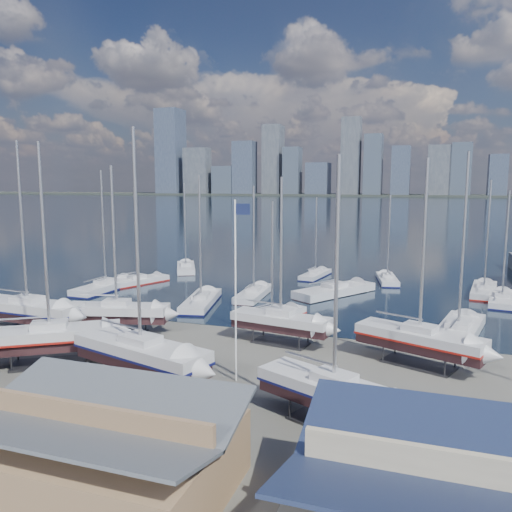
% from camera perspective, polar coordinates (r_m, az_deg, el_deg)
% --- Properties ---
extents(ground, '(1400.00, 1400.00, 0.00)m').
position_cam_1_polar(ground, '(38.44, -3.20, -12.63)').
color(ground, '#605E59').
rests_on(ground, ground).
extents(water, '(1400.00, 600.00, 0.40)m').
position_cam_1_polar(water, '(343.84, 16.56, 5.54)').
color(water, '#182437').
rests_on(water, ground).
extents(far_shore, '(1400.00, 80.00, 2.20)m').
position_cam_1_polar(far_shore, '(603.58, 17.58, 6.61)').
color(far_shore, '#2D332D').
rests_on(far_shore, ground).
extents(skyline, '(639.14, 43.80, 107.69)m').
position_cam_1_polar(skyline, '(597.98, 16.97, 10.27)').
color(skyline, '#475166').
rests_on(skyline, far_shore).
extents(shed_grey, '(12.60, 8.40, 4.17)m').
position_cam_1_polar(shed_grey, '(24.78, -18.08, -19.90)').
color(shed_grey, '#8C6B4C').
rests_on(shed_grey, ground).
extents(sailboat_cradle_0, '(11.05, 3.52, 17.53)m').
position_cam_1_polar(sailboat_cradle_0, '(51.03, -24.64, -5.60)').
color(sailboat_cradle_0, '#2D2D33').
rests_on(sailboat_cradle_0, ground).
extents(sailboat_cradle_1, '(10.28, 8.12, 16.72)m').
position_cam_1_polar(sailboat_cradle_1, '(41.51, -22.47, -8.60)').
color(sailboat_cradle_1, '#2D2D33').
rests_on(sailboat_cradle_1, ground).
extents(sailboat_cradle_2, '(9.72, 4.87, 15.34)m').
position_cam_1_polar(sailboat_cradle_2, '(47.82, -15.62, -6.18)').
color(sailboat_cradle_2, '#2D2D33').
rests_on(sailboat_cradle_2, ground).
extents(sailboat_cradle_3, '(11.22, 5.90, 17.36)m').
position_cam_1_polar(sailboat_cradle_3, '(35.90, -13.03, -10.73)').
color(sailboat_cradle_3, '#2D2D33').
rests_on(sailboat_cradle_3, ground).
extents(sailboat_cradle_4, '(8.93, 3.77, 14.26)m').
position_cam_1_polar(sailboat_cradle_4, '(43.28, 2.83, -7.46)').
color(sailboat_cradle_4, '#2D2D33').
rests_on(sailboat_cradle_4, ground).
extents(sailboat_cradle_5, '(9.65, 6.20, 15.24)m').
position_cam_1_polar(sailboat_cradle_5, '(29.50, 8.89, -15.12)').
color(sailboat_cradle_5, '#2D2D33').
rests_on(sailboat_cradle_5, ground).
extents(sailboat_cradle_6, '(9.92, 6.05, 15.56)m').
position_cam_1_polar(sailboat_cradle_6, '(40.10, 18.16, -9.06)').
color(sailboat_cradle_6, '#2D2D33').
rests_on(sailboat_cradle_6, ground).
extents(sailboat_moored_0, '(3.51, 10.93, 16.16)m').
position_cam_1_polar(sailboat_moored_0, '(67.70, -16.78, -3.54)').
color(sailboat_moored_0, black).
rests_on(sailboat_moored_0, water).
extents(sailboat_moored_1, '(5.93, 9.58, 13.88)m').
position_cam_1_polar(sailboat_moored_1, '(70.57, -13.42, -2.94)').
color(sailboat_moored_1, black).
rests_on(sailboat_moored_1, water).
extents(sailboat_moored_2, '(6.80, 9.79, 14.53)m').
position_cam_1_polar(sailboat_moored_2, '(80.23, -8.01, -1.46)').
color(sailboat_moored_2, black).
rests_on(sailboat_moored_2, water).
extents(sailboat_moored_3, '(5.03, 10.67, 15.39)m').
position_cam_1_polar(sailboat_moored_3, '(57.27, -6.29, -5.34)').
color(sailboat_moored_3, black).
rests_on(sailboat_moored_3, water).
extents(sailboat_moored_4, '(3.13, 9.48, 14.11)m').
position_cam_1_polar(sailboat_moored_4, '(60.95, -0.25, -4.45)').
color(sailboat_moored_4, black).
rests_on(sailboat_moored_4, water).
extents(sailboat_moored_5, '(3.46, 8.54, 12.40)m').
position_cam_1_polar(sailboat_moored_5, '(74.32, 6.80, -2.22)').
color(sailboat_moored_5, black).
rests_on(sailboat_moored_5, water).
extents(sailboat_moored_6, '(5.80, 8.58, 12.56)m').
position_cam_1_polar(sailboat_moored_6, '(51.30, 1.84, -6.90)').
color(sailboat_moored_6, black).
rests_on(sailboat_moored_6, water).
extents(sailboat_moored_7, '(9.09, 11.73, 17.80)m').
position_cam_1_polar(sailboat_moored_7, '(62.82, 8.97, -4.17)').
color(sailboat_moored_7, black).
rests_on(sailboat_moored_7, water).
extents(sailboat_moored_8, '(3.95, 8.84, 12.77)m').
position_cam_1_polar(sailboat_moored_8, '(72.60, 14.77, -2.68)').
color(sailboat_moored_8, black).
rests_on(sailboat_moored_8, water).
extents(sailboat_moored_9, '(5.59, 11.84, 17.24)m').
position_cam_1_polar(sailboat_moored_9, '(48.89, 22.09, -8.25)').
color(sailboat_moored_9, black).
rests_on(sailboat_moored_9, water).
extents(sailboat_moored_10, '(3.90, 9.38, 13.60)m').
position_cam_1_polar(sailboat_moored_10, '(64.74, 26.28, -4.57)').
color(sailboat_moored_10, black).
rests_on(sailboat_moored_10, water).
extents(sailboat_moored_11, '(4.09, 10.22, 14.86)m').
position_cam_1_polar(sailboat_moored_11, '(68.90, 24.60, -3.74)').
color(sailboat_moored_11, black).
rests_on(sailboat_moored_11, water).
extents(car_a, '(2.65, 4.98, 1.61)m').
position_cam_1_polar(car_a, '(34.41, -26.19, -14.61)').
color(car_a, gray).
rests_on(car_a, ground).
extents(car_b, '(5.11, 3.23, 1.59)m').
position_cam_1_polar(car_b, '(29.68, -12.92, -17.70)').
color(car_b, gray).
rests_on(car_b, ground).
extents(car_c, '(2.15, 4.62, 1.28)m').
position_cam_1_polar(car_c, '(31.28, -18.16, -16.83)').
color(car_c, gray).
rests_on(car_c, ground).
extents(car_d, '(3.97, 5.68, 1.53)m').
position_cam_1_polar(car_d, '(26.15, 10.97, -21.50)').
color(car_d, gray).
rests_on(car_d, ground).
extents(flagpole, '(1.11, 0.12, 12.66)m').
position_cam_1_polar(flagpole, '(33.92, -2.22, -2.56)').
color(flagpole, white).
rests_on(flagpole, ground).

